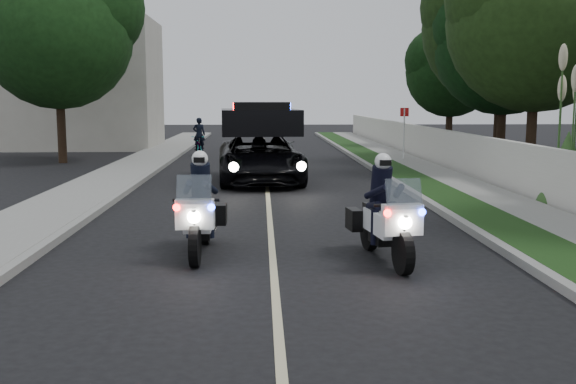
# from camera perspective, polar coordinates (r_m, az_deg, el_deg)

# --- Properties ---
(ground) EXTENTS (120.00, 120.00, 0.00)m
(ground) POSITION_cam_1_polar(r_m,az_deg,el_deg) (11.94, -1.36, -5.16)
(ground) COLOR black
(ground) RESTS_ON ground
(curb_right) EXTENTS (0.20, 60.00, 0.15)m
(curb_right) POSITION_cam_1_polar(r_m,az_deg,el_deg) (22.21, 8.82, 1.05)
(curb_right) COLOR gray
(curb_right) RESTS_ON ground
(grass_verge) EXTENTS (1.20, 60.00, 0.16)m
(grass_verge) POSITION_cam_1_polar(r_m,az_deg,el_deg) (22.35, 10.58, 1.06)
(grass_verge) COLOR #193814
(grass_verge) RESTS_ON ground
(sidewalk_right) EXTENTS (1.40, 60.00, 0.16)m
(sidewalk_right) POSITION_cam_1_polar(r_m,az_deg,el_deg) (22.68, 13.78, 1.06)
(sidewalk_right) COLOR gray
(sidewalk_right) RESTS_ON ground
(property_wall) EXTENTS (0.22, 60.00, 1.50)m
(property_wall) POSITION_cam_1_polar(r_m,az_deg,el_deg) (22.91, 16.24, 2.73)
(property_wall) COLOR beige
(property_wall) RESTS_ON ground
(curb_left) EXTENTS (0.20, 60.00, 0.15)m
(curb_left) POSITION_cam_1_polar(r_m,az_deg,el_deg) (22.14, -12.50, 0.93)
(curb_left) COLOR gray
(curb_left) RESTS_ON ground
(sidewalk_left) EXTENTS (2.00, 60.00, 0.16)m
(sidewalk_left) POSITION_cam_1_polar(r_m,az_deg,el_deg) (22.36, -15.27, 0.92)
(sidewalk_left) COLOR gray
(sidewalk_left) RESTS_ON ground
(building_far) EXTENTS (8.00, 6.00, 7.00)m
(building_far) POSITION_cam_1_polar(r_m,az_deg,el_deg) (38.89, -17.16, 8.77)
(building_far) COLOR #A8A396
(building_far) RESTS_ON ground
(lane_marking) EXTENTS (0.12, 50.00, 0.01)m
(lane_marking) POSITION_cam_1_polar(r_m,az_deg,el_deg) (21.80, -1.82, 0.82)
(lane_marking) COLOR #BFB78C
(lane_marking) RESTS_ON ground
(police_moto_left) EXTENTS (0.77, 2.15, 1.82)m
(police_moto_left) POSITION_cam_1_polar(r_m,az_deg,el_deg) (11.90, -7.47, -5.27)
(police_moto_left) COLOR silver
(police_moto_left) RESTS_ON ground
(police_moto_right) EXTENTS (1.04, 2.23, 1.82)m
(police_moto_right) POSITION_cam_1_polar(r_m,az_deg,el_deg) (11.43, 8.21, -5.84)
(police_moto_right) COLOR white
(police_moto_right) RESTS_ON ground
(police_suv) EXTENTS (3.01, 5.92, 2.80)m
(police_suv) POSITION_cam_1_polar(r_m,az_deg,el_deg) (22.00, -2.40, 0.87)
(police_suv) COLOR black
(police_suv) RESTS_ON ground
(bicycle) EXTENTS (0.70, 1.82, 0.94)m
(bicycle) POSITION_cam_1_polar(r_m,az_deg,el_deg) (32.79, -7.58, 3.15)
(bicycle) COLOR black
(bicycle) RESTS_ON ground
(cyclist) EXTENTS (0.59, 0.40, 1.62)m
(cyclist) POSITION_cam_1_polar(r_m,az_deg,el_deg) (32.79, -7.58, 3.15)
(cyclist) COLOR black
(cyclist) RESTS_ON ground
(sign_post) EXTENTS (0.49, 0.49, 2.42)m
(sign_post) POSITION_cam_1_polar(r_m,az_deg,el_deg) (29.39, 9.83, 2.55)
(sign_post) COLOR red
(sign_post) RESTS_ON ground
(pampas_far) EXTENTS (1.60, 1.60, 4.26)m
(pampas_far) POSITION_cam_1_polar(r_m,az_deg,el_deg) (18.50, 22.60, -1.08)
(pampas_far) COLOR beige
(pampas_far) RESTS_ON ground
(tree_right_b) EXTENTS (6.98, 6.98, 10.37)m
(tree_right_b) POSITION_cam_1_polar(r_m,az_deg,el_deg) (25.36, 19.93, 1.35)
(tree_right_b) COLOR #213E14
(tree_right_b) RESTS_ON ground
(tree_right_c) EXTENTS (7.46, 7.46, 9.53)m
(tree_right_c) POSITION_cam_1_polar(r_m,az_deg,el_deg) (28.70, 17.64, 2.17)
(tree_right_c) COLOR black
(tree_right_c) RESTS_ON ground
(tree_right_d) EXTENTS (8.56, 8.56, 10.93)m
(tree_right_d) POSITION_cam_1_polar(r_m,az_deg,el_deg) (29.51, 17.39, 2.33)
(tree_right_d) COLOR #1D3913
(tree_right_d) RESTS_ON ground
(tree_right_e) EXTENTS (6.27, 6.27, 8.04)m
(tree_right_e) POSITION_cam_1_polar(r_m,az_deg,el_deg) (37.34, 13.54, 3.58)
(tree_right_e) COLOR black
(tree_right_e) RESTS_ON ground
(tree_left_near) EXTENTS (8.04, 8.04, 10.53)m
(tree_left_near) POSITION_cam_1_polar(r_m,az_deg,el_deg) (30.14, -18.68, 2.38)
(tree_left_near) COLOR #153812
(tree_left_near) RESTS_ON ground
(tree_left_far) EXTENTS (5.59, 5.59, 8.50)m
(tree_left_far) POSITION_cam_1_polar(r_m,az_deg,el_deg) (40.19, -15.98, 3.79)
(tree_left_far) COLOR #123611
(tree_left_far) RESTS_ON ground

